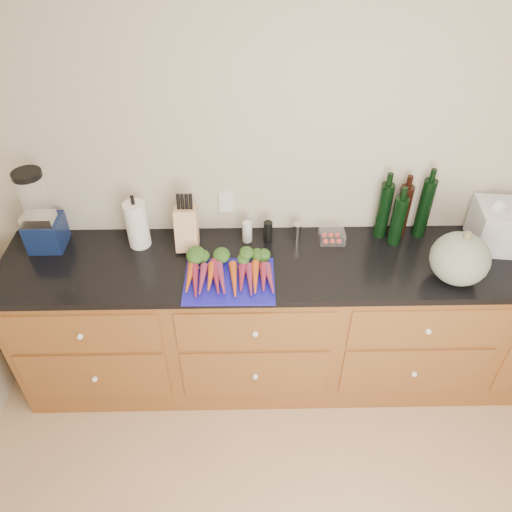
{
  "coord_description": "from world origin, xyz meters",
  "views": [
    {
      "loc": [
        -0.48,
        -0.73,
        2.68
      ],
      "look_at": [
        -0.44,
        1.2,
        1.06
      ],
      "focal_mm": 35.0,
      "sensor_mm": 36.0,
      "label": 1
    }
  ],
  "objects_px": {
    "carrots": "(229,271)",
    "paper_towel": "(137,225)",
    "squash": "(460,259)",
    "blender_appliance": "(40,215)",
    "knife_block": "(187,228)",
    "tomato_box": "(332,236)",
    "cutting_board": "(229,281)"
  },
  "relations": [
    {
      "from": "squash",
      "to": "knife_block",
      "type": "height_order",
      "value": "squash"
    },
    {
      "from": "cutting_board",
      "to": "knife_block",
      "type": "height_order",
      "value": "knife_block"
    },
    {
      "from": "blender_appliance",
      "to": "tomato_box",
      "type": "relative_size",
      "value": 3.34
    },
    {
      "from": "squash",
      "to": "carrots",
      "type": "bearing_deg",
      "value": 178.16
    },
    {
      "from": "paper_towel",
      "to": "squash",
      "type": "bearing_deg",
      "value": -10.71
    },
    {
      "from": "tomato_box",
      "to": "carrots",
      "type": "bearing_deg",
      "value": -153.22
    },
    {
      "from": "blender_appliance",
      "to": "squash",
      "type": "bearing_deg",
      "value": -8.19
    },
    {
      "from": "paper_towel",
      "to": "knife_block",
      "type": "bearing_deg",
      "value": -4.25
    },
    {
      "from": "squash",
      "to": "blender_appliance",
      "type": "relative_size",
      "value": 0.63
    },
    {
      "from": "squash",
      "to": "blender_appliance",
      "type": "distance_m",
      "value": 2.19
    },
    {
      "from": "tomato_box",
      "to": "knife_block",
      "type": "bearing_deg",
      "value": -177.86
    },
    {
      "from": "squash",
      "to": "blender_appliance",
      "type": "bearing_deg",
      "value": 171.81
    },
    {
      "from": "knife_block",
      "to": "tomato_box",
      "type": "xyz_separation_m",
      "value": [
        0.8,
        0.03,
        -0.09
      ]
    },
    {
      "from": "knife_block",
      "to": "tomato_box",
      "type": "bearing_deg",
      "value": 2.14
    },
    {
      "from": "paper_towel",
      "to": "blender_appliance",
      "type": "bearing_deg",
      "value": -179.71
    },
    {
      "from": "cutting_board",
      "to": "squash",
      "type": "distance_m",
      "value": 1.16
    },
    {
      "from": "squash",
      "to": "tomato_box",
      "type": "relative_size",
      "value": 2.09
    },
    {
      "from": "knife_block",
      "to": "tomato_box",
      "type": "relative_size",
      "value": 1.71
    },
    {
      "from": "carrots",
      "to": "tomato_box",
      "type": "distance_m",
      "value": 0.64
    },
    {
      "from": "cutting_board",
      "to": "tomato_box",
      "type": "bearing_deg",
      "value": 30.15
    },
    {
      "from": "carrots",
      "to": "tomato_box",
      "type": "bearing_deg",
      "value": 26.78
    },
    {
      "from": "blender_appliance",
      "to": "tomato_box",
      "type": "distance_m",
      "value": 1.58
    },
    {
      "from": "carrots",
      "to": "paper_towel",
      "type": "relative_size",
      "value": 1.67
    },
    {
      "from": "cutting_board",
      "to": "carrots",
      "type": "xyz_separation_m",
      "value": [
        -0.0,
        0.04,
        0.03
      ]
    },
    {
      "from": "carrots",
      "to": "blender_appliance",
      "type": "distance_m",
      "value": 1.06
    },
    {
      "from": "paper_towel",
      "to": "knife_block",
      "type": "distance_m",
      "value": 0.27
    },
    {
      "from": "carrots",
      "to": "paper_towel",
      "type": "xyz_separation_m",
      "value": [
        -0.5,
        0.28,
        0.1
      ]
    },
    {
      "from": "squash",
      "to": "knife_block",
      "type": "xyz_separation_m",
      "value": [
        -1.39,
        0.29,
        -0.01
      ]
    },
    {
      "from": "squash",
      "to": "tomato_box",
      "type": "xyz_separation_m",
      "value": [
        -0.59,
        0.32,
        -0.1
      ]
    },
    {
      "from": "blender_appliance",
      "to": "tomato_box",
      "type": "xyz_separation_m",
      "value": [
        1.58,
        0.01,
        -0.17
      ]
    },
    {
      "from": "cutting_board",
      "to": "squash",
      "type": "xyz_separation_m",
      "value": [
        1.16,
        0.01,
        0.13
      ]
    },
    {
      "from": "cutting_board",
      "to": "squash",
      "type": "bearing_deg",
      "value": 0.31
    }
  ]
}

